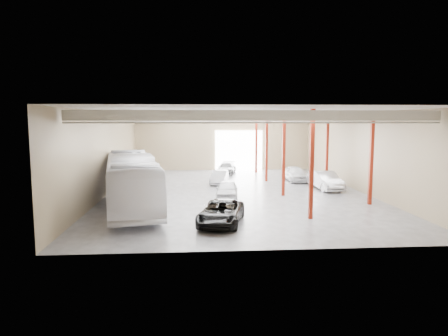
{
  "coord_description": "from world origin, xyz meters",
  "views": [
    {
      "loc": [
        -3.54,
        -34.58,
        6.26
      ],
      "look_at": [
        -1.07,
        -0.57,
        2.2
      ],
      "focal_mm": 32.0,
      "sensor_mm": 36.0,
      "label": 1
    }
  ],
  "objects": [
    {
      "name": "depot_shell",
      "position": [
        0.13,
        0.48,
        4.98
      ],
      "size": [
        22.12,
        32.12,
        7.06
      ],
      "color": "#424246",
      "rests_on": "ground"
    },
    {
      "name": "car_row_b",
      "position": [
        -1.18,
        4.5,
        0.68
      ],
      "size": [
        2.19,
        4.3,
        1.35
      ],
      "primitive_type": "imported",
      "rotation": [
        0.0,
        0.0,
        -0.19
      ],
      "color": "#B5B4BA",
      "rests_on": "ground"
    },
    {
      "name": "car_row_a",
      "position": [
        -1.01,
        -3.0,
        0.73
      ],
      "size": [
        2.15,
        4.43,
        1.46
      ],
      "primitive_type": "imported",
      "rotation": [
        0.0,
        0.0,
        -0.1
      ],
      "color": "silver",
      "rests_on": "ground"
    },
    {
      "name": "car_row_c",
      "position": [
        0.14,
        12.0,
        0.67
      ],
      "size": [
        2.81,
        4.88,
        1.33
      ],
      "primitive_type": "imported",
      "rotation": [
        0.0,
        0.0,
        -0.22
      ],
      "color": "slate",
      "rests_on": "ground"
    },
    {
      "name": "black_sedan",
      "position": [
        -2.0,
        -10.96,
        0.72
      ],
      "size": [
        3.51,
        5.58,
        1.44
      ],
      "primitive_type": "imported",
      "rotation": [
        0.0,
        0.0,
        -0.23
      ],
      "color": "black",
      "rests_on": "ground"
    },
    {
      "name": "car_right_far",
      "position": [
        6.81,
        5.84,
        0.78
      ],
      "size": [
        1.99,
        4.62,
        1.55
      ],
      "primitive_type": "imported",
      "rotation": [
        0.0,
        0.0,
        0.04
      ],
      "color": "silver",
      "rests_on": "ground"
    },
    {
      "name": "coach_bus",
      "position": [
        -8.14,
        -5.76,
        1.95
      ],
      "size": [
        5.97,
        14.37,
        3.9
      ],
      "primitive_type": "imported",
      "rotation": [
        0.0,
        0.0,
        0.2
      ],
      "color": "white",
      "rests_on": "ground"
    },
    {
      "name": "car_right_near",
      "position": [
        8.3,
        0.64,
        0.83
      ],
      "size": [
        2.15,
        5.14,
        1.65
      ],
      "primitive_type": "imported",
      "rotation": [
        0.0,
        0.0,
        0.08
      ],
      "color": "#B7B7BC",
      "rests_on": "ground"
    }
  ]
}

